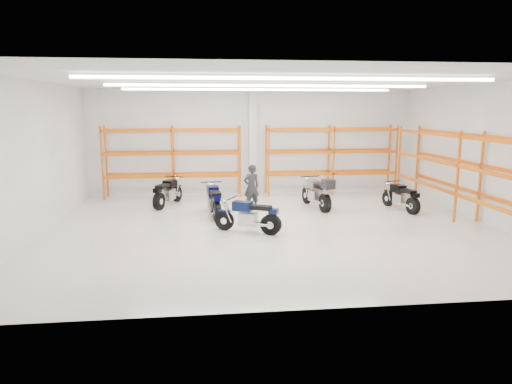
{
  "coord_description": "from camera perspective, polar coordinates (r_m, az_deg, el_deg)",
  "views": [
    {
      "loc": [
        -2.07,
        -13.81,
        3.7
      ],
      "look_at": [
        -0.46,
        0.5,
        1.06
      ],
      "focal_mm": 32.0,
      "sensor_mm": 36.0,
      "label": 1
    }
  ],
  "objects": [
    {
      "name": "pallet_racking_back_left",
      "position": [
        19.43,
        -10.37,
        4.58
      ],
      "size": [
        5.67,
        0.87,
        3.0
      ],
      "color": "orange",
      "rests_on": "ground"
    },
    {
      "name": "room_shell",
      "position": [
        14.0,
        2.1,
        8.68
      ],
      "size": [
        14.02,
        12.02,
        4.51
      ],
      "color": "silver",
      "rests_on": "ground"
    },
    {
      "name": "ground",
      "position": [
        14.45,
        2.02,
        -4.45
      ],
      "size": [
        14.0,
        14.0,
        0.0
      ],
      "primitive_type": "plane",
      "color": "silver",
      "rests_on": "ground"
    },
    {
      "name": "motorcycle_back_b",
      "position": [
        15.88,
        -5.29,
        -1.17
      ],
      "size": [
        0.76,
        2.3,
        1.13
      ],
      "color": "black",
      "rests_on": "ground"
    },
    {
      "name": "standing_man",
      "position": [
        16.8,
        -0.57,
        0.59
      ],
      "size": [
        0.71,
        0.57,
        1.68
      ],
      "primitive_type": "imported",
      "rotation": [
        0.0,
        0.0,
        3.46
      ],
      "color": "black",
      "rests_on": "ground"
    },
    {
      "name": "motorcycle_main",
      "position": [
        13.71,
        -0.71,
        -3.14
      ],
      "size": [
        1.96,
        1.12,
        1.05
      ],
      "color": "black",
      "rests_on": "ground"
    },
    {
      "name": "motorcycle_back_a",
      "position": [
        17.76,
        -11.06,
        -0.15
      ],
      "size": [
        1.07,
        2.1,
        1.09
      ],
      "color": "black",
      "rests_on": "ground"
    },
    {
      "name": "pallet_racking_back_right",
      "position": [
        20.15,
        9.38,
        4.81
      ],
      "size": [
        5.67,
        0.87,
        3.0
      ],
      "color": "orange",
      "rests_on": "ground"
    },
    {
      "name": "pallet_racking_side",
      "position": [
        16.36,
        25.17,
        2.79
      ],
      "size": [
        0.87,
        9.07,
        3.0
      ],
      "color": "orange",
      "rests_on": "ground"
    },
    {
      "name": "structural_column",
      "position": [
        19.8,
        -0.42,
        6.2
      ],
      "size": [
        0.32,
        0.32,
        4.5
      ],
      "primitive_type": "cube",
      "color": "white",
      "rests_on": "ground"
    },
    {
      "name": "motorcycle_back_d",
      "position": [
        17.51,
        17.76,
        -0.7
      ],
      "size": [
        0.77,
        2.06,
        1.02
      ],
      "color": "black",
      "rests_on": "ground"
    },
    {
      "name": "motorcycle_back_c",
      "position": [
        17.12,
        7.75,
        -0.15
      ],
      "size": [
        0.9,
        2.41,
        1.24
      ],
      "color": "black",
      "rests_on": "ground"
    }
  ]
}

